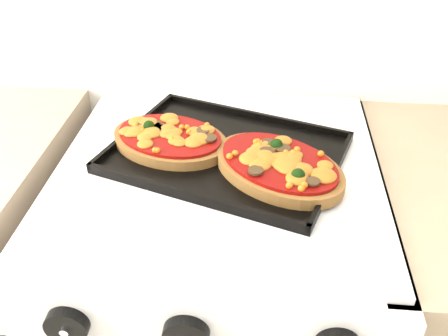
# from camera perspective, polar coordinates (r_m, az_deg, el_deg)

# --- Properties ---
(stove) EXTENTS (0.60, 0.60, 0.91)m
(stove) POSITION_cam_1_polar(r_m,az_deg,el_deg) (1.23, -0.51, -17.27)
(stove) COLOR silver
(stove) RESTS_ON floor
(control_panel) EXTENTS (0.60, 0.02, 0.09)m
(control_panel) POSITION_cam_1_polar(r_m,az_deg,el_deg) (0.73, -3.24, -17.32)
(control_panel) COLOR silver
(control_panel) RESTS_ON stove
(knob_left) EXTENTS (0.06, 0.02, 0.06)m
(knob_left) POSITION_cam_1_polar(r_m,az_deg,el_deg) (0.75, -17.51, -16.80)
(knob_left) COLOR black
(knob_left) RESTS_ON control_panel
(knob_center) EXTENTS (0.06, 0.02, 0.06)m
(knob_center) POSITION_cam_1_polar(r_m,az_deg,el_deg) (0.72, -4.37, -18.50)
(knob_center) COLOR black
(knob_center) RESTS_ON control_panel
(baking_tray) EXTENTS (0.48, 0.42, 0.02)m
(baking_tray) POSITION_cam_1_polar(r_m,az_deg,el_deg) (0.93, 0.29, 1.86)
(baking_tray) COLOR black
(baking_tray) RESTS_ON stove
(pizza_left) EXTENTS (0.27, 0.23, 0.03)m
(pizza_left) POSITION_cam_1_polar(r_m,az_deg,el_deg) (0.95, -6.22, 3.43)
(pizza_left) COLOR brown
(pizza_left) RESTS_ON baking_tray
(pizza_right) EXTENTS (0.30, 0.28, 0.04)m
(pizza_right) POSITION_cam_1_polar(r_m,az_deg,el_deg) (0.87, 6.26, 0.38)
(pizza_right) COLOR brown
(pizza_right) RESTS_ON baking_tray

